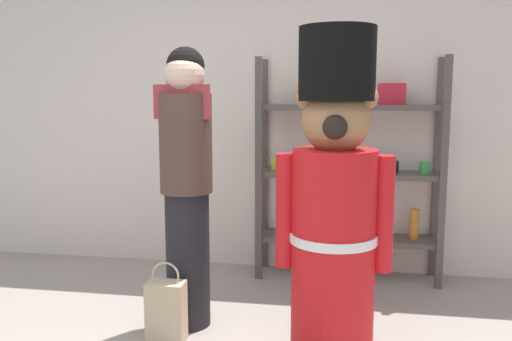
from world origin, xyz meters
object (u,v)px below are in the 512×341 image
(person_shopper, at_px, (186,179))
(shopping_bag, at_px, (166,311))
(teddy_bear_guard, at_px, (334,203))
(merchandise_shelf, at_px, (349,166))

(person_shopper, distance_m, shopping_bag, 0.78)
(person_shopper, xyz_separation_m, shopping_bag, (-0.06, -0.25, -0.74))
(teddy_bear_guard, relative_size, person_shopper, 1.04)
(teddy_bear_guard, bearing_deg, person_shopper, 166.15)
(teddy_bear_guard, bearing_deg, shopping_bag, -178.15)
(merchandise_shelf, distance_m, person_shopper, 1.44)
(merchandise_shelf, bearing_deg, shopping_bag, -128.38)
(teddy_bear_guard, xyz_separation_m, person_shopper, (-0.89, 0.22, 0.07))
(shopping_bag, bearing_deg, person_shopper, 76.65)
(merchandise_shelf, height_order, shopping_bag, merchandise_shelf)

